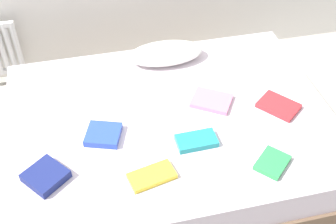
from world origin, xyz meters
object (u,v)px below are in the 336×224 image
(bed, at_px, (170,143))
(textbook_teal, at_px, (196,141))
(textbook_pink, at_px, (212,101))
(textbook_yellow, at_px, (152,176))
(textbook_red, at_px, (278,106))
(textbook_blue, at_px, (103,135))
(pillow, at_px, (166,53))
(textbook_green, at_px, (272,163))
(textbook_navy, at_px, (46,176))

(bed, height_order, textbook_teal, textbook_teal)
(textbook_pink, distance_m, textbook_yellow, 0.69)
(textbook_teal, bearing_deg, textbook_red, 15.41)
(bed, relative_size, textbook_yellow, 8.28)
(textbook_blue, bearing_deg, pillow, 70.62)
(textbook_green, height_order, textbook_navy, textbook_navy)
(textbook_blue, bearing_deg, textbook_green, -6.29)
(textbook_pink, xyz_separation_m, textbook_yellow, (-0.48, -0.50, 0.00))
(textbook_teal, relative_size, textbook_yellow, 0.94)
(pillow, xyz_separation_m, textbook_teal, (-0.01, -0.81, -0.04))
(textbook_pink, xyz_separation_m, textbook_green, (0.17, -0.55, 0.00))
(bed, xyz_separation_m, textbook_green, (0.45, -0.50, 0.27))
(bed, xyz_separation_m, textbook_yellow, (-0.20, -0.44, 0.27))
(bed, distance_m, textbook_pink, 0.39)
(textbook_pink, bearing_deg, bed, -136.69)
(textbook_navy, bearing_deg, textbook_red, 60.71)
(pillow, height_order, textbook_green, pillow)
(textbook_yellow, bearing_deg, textbook_blue, 108.70)
(textbook_teal, distance_m, textbook_red, 0.60)
(pillow, relative_size, textbook_navy, 2.72)
(pillow, height_order, textbook_red, pillow)
(textbook_navy, relative_size, textbook_yellow, 0.79)
(bed, bearing_deg, textbook_teal, -70.01)
(textbook_green, height_order, textbook_yellow, same)
(textbook_teal, bearing_deg, textbook_navy, -176.66)
(pillow, bearing_deg, bed, -100.34)
(textbook_navy, distance_m, textbook_yellow, 0.55)
(textbook_blue, bearing_deg, textbook_pink, 30.98)
(textbook_pink, bearing_deg, textbook_green, -40.78)
(bed, relative_size, pillow, 3.84)
(textbook_pink, distance_m, textbook_red, 0.41)
(textbook_blue, bearing_deg, textbook_red, 19.46)
(bed, xyz_separation_m, textbook_navy, (-0.74, -0.32, 0.28))
(pillow, bearing_deg, textbook_navy, -133.74)
(textbook_teal, distance_m, textbook_yellow, 0.35)
(textbook_teal, xyz_separation_m, textbook_green, (0.35, -0.24, -0.00))
(textbook_red, bearing_deg, textbook_yellow, -106.17)
(textbook_blue, relative_size, textbook_yellow, 0.79)
(textbook_navy, height_order, textbook_yellow, textbook_navy)
(textbook_yellow, bearing_deg, textbook_green, -17.50)
(textbook_yellow, bearing_deg, textbook_teal, 19.69)
(textbook_red, relative_size, textbook_yellow, 0.96)
(pillow, bearing_deg, textbook_teal, -90.55)
(bed, relative_size, textbook_teal, 8.77)
(textbook_pink, distance_m, textbook_blue, 0.71)
(textbook_green, xyz_separation_m, textbook_yellow, (-0.65, 0.06, 0.00))
(textbook_pink, xyz_separation_m, textbook_navy, (-1.02, -0.38, 0.01))
(textbook_pink, height_order, textbook_green, textbook_green)
(bed, bearing_deg, textbook_red, -7.23)
(textbook_red, bearing_deg, bed, -135.71)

